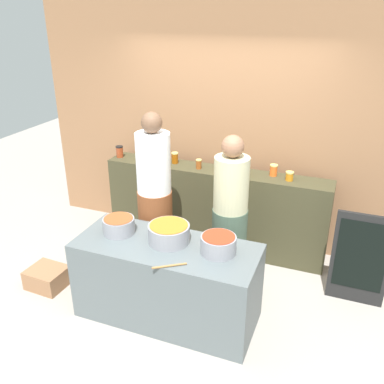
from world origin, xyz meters
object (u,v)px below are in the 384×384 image
at_px(preserve_jar_5, 246,171).
at_px(preserve_jar_2, 175,158).
at_px(preserve_jar_7, 289,176).
at_px(cooking_pot_center, 168,233).
at_px(preserve_jar_1, 150,156).
at_px(cooking_pot_right, 218,244).
at_px(chalkboard_sign, 360,259).
at_px(preserve_jar_4, 237,169).
at_px(preserve_jar_0, 120,152).
at_px(cooking_pot_left, 119,225).
at_px(preserve_jar_6, 274,170).
at_px(cook_in_cap, 230,222).
at_px(wooden_spoon, 169,266).
at_px(cook_with_tongs, 155,206).
at_px(bread_crate, 47,277).
at_px(preserve_jar_3, 199,164).

bearing_deg(preserve_jar_5, preserve_jar_2, 173.58).
bearing_deg(preserve_jar_7, cooking_pot_center, -123.32).
xyz_separation_m(preserve_jar_1, cooking_pot_right, (1.33, -1.35, -0.21)).
xyz_separation_m(cooking_pot_right, chalkboard_sign, (1.20, 0.83, -0.37)).
relative_size(preserve_jar_4, cooking_pot_center, 0.30).
distance_m(preserve_jar_5, cooking_pot_center, 1.33).
distance_m(preserve_jar_0, cooking_pot_left, 1.55).
height_order(preserve_jar_0, preserve_jar_7, preserve_jar_0).
xyz_separation_m(preserve_jar_2, cooking_pot_center, (0.52, -1.36, -0.21)).
xyz_separation_m(preserve_jar_4, preserve_jar_6, (0.40, 0.10, 0.01)).
bearing_deg(cook_in_cap, preserve_jar_1, 150.19).
height_order(preserve_jar_2, cooking_pot_left, preserve_jar_2).
xyz_separation_m(preserve_jar_5, chalkboard_sign, (1.30, -0.44, -0.58)).
relative_size(preserve_jar_0, preserve_jar_7, 1.43).
distance_m(preserve_jar_1, preserve_jar_2, 0.32).
distance_m(preserve_jar_4, cooking_pot_right, 1.34).
relative_size(preserve_jar_0, preserve_jar_4, 1.27).
distance_m(cooking_pot_center, wooden_spoon, 0.42).
relative_size(preserve_jar_7, cooking_pot_left, 0.34).
bearing_deg(wooden_spoon, cook_with_tongs, 122.27).
distance_m(preserve_jar_0, bread_crate, 1.75).
bearing_deg(preserve_jar_2, preserve_jar_4, -5.19).
bearing_deg(cooking_pot_right, preserve_jar_5, 94.47).
relative_size(preserve_jar_1, chalkboard_sign, 0.11).
bearing_deg(cooking_pot_center, preserve_jar_5, 72.97).
height_order(preserve_jar_3, bread_crate, preserve_jar_3).
relative_size(preserve_jar_0, cooking_pot_center, 0.38).
bearing_deg(preserve_jar_6, cooking_pot_right, -97.62).
height_order(cooking_pot_center, wooden_spoon, cooking_pot_center).
distance_m(cook_in_cap, bread_crate, 2.05).
xyz_separation_m(preserve_jar_2, preserve_jar_3, (0.33, -0.07, -0.01)).
bearing_deg(bread_crate, wooden_spoon, -9.16).
height_order(preserve_jar_6, preserve_jar_7, preserve_jar_6).
bearing_deg(cooking_pot_center, preserve_jar_2, 111.03).
relative_size(preserve_jar_6, cook_with_tongs, 0.07).
height_order(cooking_pot_center, cook_with_tongs, cook_with_tongs).
relative_size(preserve_jar_7, cook_with_tongs, 0.05).
bearing_deg(preserve_jar_4, cooking_pot_left, -120.84).
bearing_deg(cooking_pot_right, cook_with_tongs, 148.37).
xyz_separation_m(preserve_jar_7, cooking_pot_center, (-0.86, -1.31, -0.20)).
distance_m(preserve_jar_2, preserve_jar_3, 0.34).
xyz_separation_m(cooking_pot_center, cook_with_tongs, (-0.39, 0.53, -0.03)).
bearing_deg(bread_crate, preserve_jar_4, 40.20).
relative_size(preserve_jar_5, wooden_spoon, 0.40).
distance_m(wooden_spoon, cook_with_tongs, 1.06).
bearing_deg(wooden_spoon, cooking_pot_left, 152.72).
relative_size(bread_crate, chalkboard_sign, 0.40).
xyz_separation_m(preserve_jar_0, wooden_spoon, (1.44, -1.69, -0.30)).
xyz_separation_m(cooking_pot_right, bread_crate, (-1.88, -0.11, -0.77)).
distance_m(preserve_jar_5, preserve_jar_6, 0.32).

